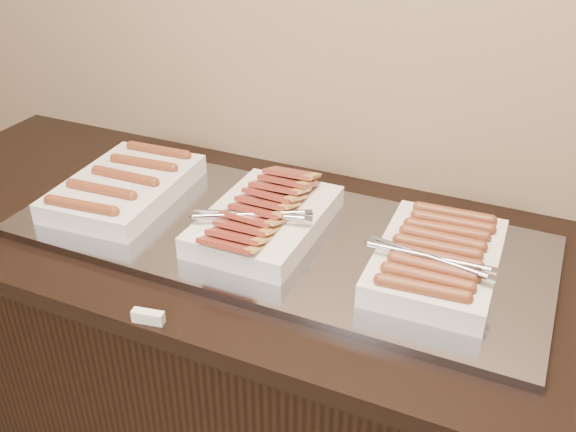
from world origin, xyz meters
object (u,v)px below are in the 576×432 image
(warming_tray, at_px, (276,236))
(dish_right, at_px, (437,258))
(dish_center, at_px, (265,217))
(dish_left, at_px, (125,186))
(counter, at_px, (269,380))

(warming_tray, bearing_deg, dish_right, -0.62)
(dish_center, relative_size, dish_right, 1.07)
(dish_left, xyz_separation_m, dish_center, (0.39, -0.00, 0.01))
(dish_left, distance_m, dish_center, 0.39)
(warming_tray, xyz_separation_m, dish_right, (0.36, -0.00, 0.04))
(warming_tray, relative_size, dish_left, 3.03)
(counter, xyz_separation_m, dish_left, (-0.39, -0.00, 0.50))
(warming_tray, bearing_deg, dish_center, -171.98)
(warming_tray, distance_m, dish_right, 0.37)
(warming_tray, bearing_deg, dish_left, -180.00)
(dish_right, bearing_deg, warming_tray, 177.66)
(counter, distance_m, dish_left, 0.63)
(counter, distance_m, dish_center, 0.50)
(warming_tray, height_order, dish_left, dish_left)
(dish_right, bearing_deg, dish_center, 178.25)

